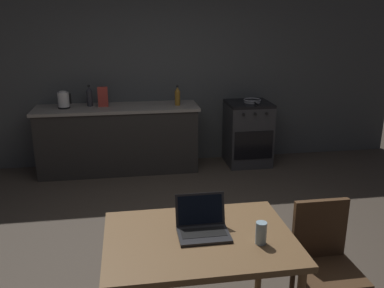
% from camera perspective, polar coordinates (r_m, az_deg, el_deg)
% --- Properties ---
extents(ground_plane, '(12.00, 12.00, 0.00)m').
position_cam_1_polar(ground_plane, '(3.83, -0.14, -14.98)').
color(ground_plane, '#473D33').
extents(back_wall, '(6.40, 0.10, 2.68)m').
position_cam_1_polar(back_wall, '(5.93, -1.24, 10.41)').
color(back_wall, '#454748').
rests_on(back_wall, ground_plane).
extents(kitchen_counter, '(2.16, 0.64, 0.90)m').
position_cam_1_polar(kitchen_counter, '(5.71, -10.11, 0.74)').
color(kitchen_counter, '#282623').
rests_on(kitchen_counter, ground_plane).
extents(stove_oven, '(0.60, 0.62, 0.90)m').
position_cam_1_polar(stove_oven, '(5.95, 7.70, 1.50)').
color(stove_oven, '#2D2D30').
rests_on(stove_oven, ground_plane).
extents(dining_table, '(1.17, 0.85, 0.74)m').
position_cam_1_polar(dining_table, '(2.66, 1.02, -14.07)').
color(dining_table, brown).
rests_on(dining_table, ground_plane).
extents(chair, '(0.40, 0.40, 0.87)m').
position_cam_1_polar(chair, '(2.99, 17.83, -14.75)').
color(chair, '#4C331E').
rests_on(chair, ground_plane).
extents(laptop, '(0.32, 0.28, 0.22)m').
position_cam_1_polar(laptop, '(2.64, 1.48, -11.31)').
color(laptop, '#232326').
rests_on(laptop, dining_table).
extents(electric_kettle, '(0.17, 0.15, 0.22)m').
position_cam_1_polar(electric_kettle, '(5.64, -17.33, 5.82)').
color(electric_kettle, black).
rests_on(electric_kettle, kitchen_counter).
extents(bottle, '(0.07, 0.07, 0.27)m').
position_cam_1_polar(bottle, '(5.56, -2.03, 6.65)').
color(bottle, '#8C601E').
rests_on(bottle, kitchen_counter).
extents(frying_pan, '(0.25, 0.42, 0.05)m').
position_cam_1_polar(frying_pan, '(5.82, 8.36, 5.94)').
color(frying_pan, gray).
rests_on(frying_pan, stove_oven).
extents(drinking_glass, '(0.07, 0.07, 0.14)m').
position_cam_1_polar(drinking_glass, '(2.55, 9.53, -12.04)').
color(drinking_glass, '#99B7C6').
rests_on(drinking_glass, dining_table).
extents(cereal_box, '(0.13, 0.05, 0.26)m').
position_cam_1_polar(cereal_box, '(5.60, -12.22, 6.39)').
color(cereal_box, '#B2382D').
rests_on(cereal_box, kitchen_counter).
extents(bottle_b, '(0.08, 0.08, 0.28)m').
position_cam_1_polar(bottle_b, '(5.67, -13.99, 6.42)').
color(bottle_b, '#2D2D33').
rests_on(bottle_b, kitchen_counter).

